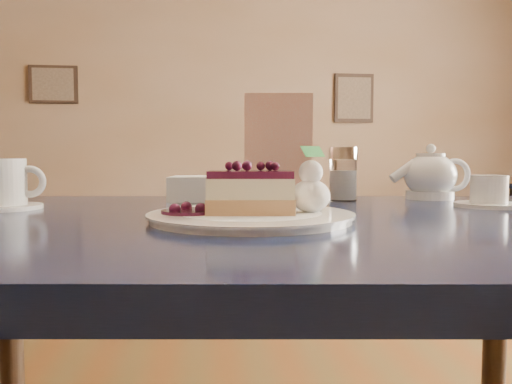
{
  "coord_description": "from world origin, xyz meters",
  "views": [
    {
      "loc": [
        0.02,
        -0.61,
        0.93
      ],
      "look_at": [
        0.1,
        0.08,
        0.88
      ],
      "focal_mm": 35.0,
      "sensor_mm": 36.0,
      "label": 1
    }
  ],
  "objects": [
    {
      "name": "main_table",
      "position": [
        0.1,
        0.21,
        0.74
      ],
      "size": [
        1.42,
        1.03,
        0.83
      ],
      "rotation": [
        0.0,
        0.0,
        -0.12
      ],
      "color": "#111837",
      "rests_on": "ground"
    },
    {
      "name": "menu_card",
      "position": [
        0.2,
        0.52,
        0.95
      ],
      "size": [
        0.16,
        0.05,
        0.24
      ],
      "primitive_type": "cube",
      "rotation": [
        0.0,
        0.0,
        -0.12
      ],
      "color": "beige",
      "rests_on": "main_table"
    },
    {
      "name": "sugar_shaker",
      "position": [
        0.35,
        0.49,
        0.89
      ],
      "size": [
        0.07,
        0.07,
        0.12
      ],
      "color": "white",
      "rests_on": "main_table"
    },
    {
      "name": "cheesecake_slice",
      "position": [
        0.1,
        0.15,
        0.87
      ],
      "size": [
        0.14,
        0.11,
        0.07
      ],
      "rotation": [
        0.0,
        0.0,
        -0.12
      ],
      "color": "#D5AF7B",
      "rests_on": "dessert_plate"
    },
    {
      "name": "whipped_cream",
      "position": [
        0.19,
        0.15,
        0.87
      ],
      "size": [
        0.06,
        0.06,
        0.05
      ],
      "color": "white",
      "rests_on": "dessert_plate"
    },
    {
      "name": "dessert_plate",
      "position": [
        0.1,
        0.15,
        0.83
      ],
      "size": [
        0.31,
        0.31,
        0.01
      ],
      "primitive_type": "cylinder",
      "color": "white",
      "rests_on": "main_table"
    },
    {
      "name": "coffee_set",
      "position": [
        -0.35,
        0.38,
        0.87
      ],
      "size": [
        0.15,
        0.14,
        0.1
      ],
      "color": "white",
      "rests_on": "main_table"
    },
    {
      "name": "berry_sauce",
      "position": [
        0.0,
        0.16,
        0.84
      ],
      "size": [
        0.09,
        0.09,
        0.01
      ],
      "primitive_type": "cylinder",
      "color": "black",
      "rests_on": "dessert_plate"
    },
    {
      "name": "napkin_stack",
      "position": [
        0.02,
        0.54,
        0.86
      ],
      "size": [
        0.15,
        0.15,
        0.06
      ],
      "primitive_type": "cube",
      "rotation": [
        0.0,
        0.0,
        -0.12
      ],
      "color": "white",
      "rests_on": "main_table"
    },
    {
      "name": "tea_set",
      "position": [
        0.57,
        0.47,
        0.88
      ],
      "size": [
        0.21,
        0.32,
        0.12
      ],
      "color": "white",
      "rests_on": "main_table"
    }
  ]
}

